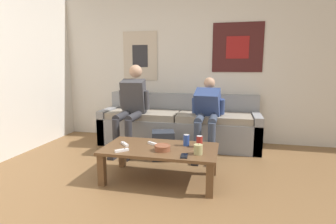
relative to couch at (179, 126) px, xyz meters
name	(u,v)px	position (x,y,z in m)	size (l,w,h in m)	color
ground_plane	(124,208)	(-0.11, -2.00, -0.29)	(18.00, 18.00, 0.00)	brown
wall_back	(177,63)	(-0.11, 0.36, 0.99)	(10.00, 0.07, 2.55)	silver
couch	(179,126)	(0.00, 0.00, 0.00)	(2.44, 0.72, 0.78)	gray
coffee_table	(160,152)	(0.05, -1.36, 0.02)	(1.21, 0.65, 0.37)	brown
person_seated_adult	(131,104)	(-0.64, -0.37, 0.39)	(0.47, 0.87, 1.24)	#2D2D33
person_seated_teen	(207,112)	(0.47, -0.35, 0.31)	(0.47, 0.90, 1.06)	#384256
backpack	(163,146)	(-0.08, -0.72, -0.11)	(0.35, 0.33, 0.38)	#282D38
ceramic_bowl	(162,147)	(0.10, -1.45, 0.11)	(0.17, 0.17, 0.06)	brown
pillar_candle	(198,149)	(0.47, -1.48, 0.13)	(0.09, 0.09, 0.11)	tan
drink_can_blue	(186,140)	(0.32, -1.23, 0.14)	(0.07, 0.07, 0.12)	#28479E
drink_can_red	(199,142)	(0.46, -1.25, 0.14)	(0.07, 0.07, 0.12)	maroon
game_controller_near_left	(122,150)	(-0.30, -1.58, 0.09)	(0.13, 0.12, 0.03)	white
game_controller_near_right	(125,144)	(-0.35, -1.36, 0.09)	(0.12, 0.13, 0.03)	white
game_controller_far_center	(153,144)	(-0.05, -1.28, 0.09)	(0.14, 0.11, 0.03)	white
cell_phone	(184,156)	(0.35, -1.58, 0.09)	(0.08, 0.14, 0.01)	black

